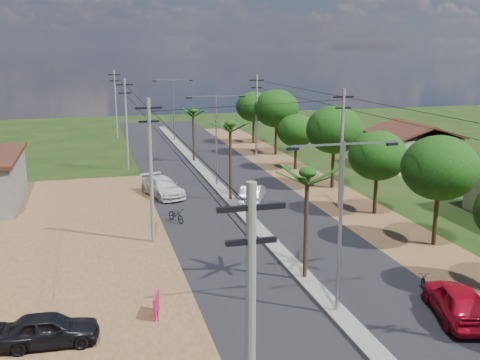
# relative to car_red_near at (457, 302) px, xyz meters

# --- Properties ---
(ground) EXTENTS (160.00, 160.00, 0.00)m
(ground) POSITION_rel_car_red_near_xyz_m (-5.00, 1.82, -0.82)
(ground) COLOR black
(ground) RESTS_ON ground
(road) EXTENTS (12.00, 110.00, 0.04)m
(road) POSITION_rel_car_red_near_xyz_m (-5.00, 16.82, -0.80)
(road) COLOR black
(road) RESTS_ON ground
(median) EXTENTS (1.00, 90.00, 0.18)m
(median) POSITION_rel_car_red_near_xyz_m (-5.00, 19.82, -0.73)
(median) COLOR #605E56
(median) RESTS_ON ground
(dirt_lot_west) EXTENTS (18.00, 46.00, 0.04)m
(dirt_lot_west) POSITION_rel_car_red_near_xyz_m (-20.00, 9.82, -0.80)
(dirt_lot_west) COLOR brown
(dirt_lot_west) RESTS_ON ground
(dirt_shoulder_east) EXTENTS (5.00, 90.00, 0.03)m
(dirt_shoulder_east) POSITION_rel_car_red_near_xyz_m (3.50, 16.82, -0.80)
(dirt_shoulder_east) COLOR brown
(dirt_shoulder_east) RESTS_ON ground
(house_east_far) EXTENTS (7.60, 7.50, 4.60)m
(house_east_far) POSITION_rel_car_red_near_xyz_m (16.00, 29.82, 1.57)
(house_east_far) COLOR tan
(house_east_far) RESTS_ON ground
(tree_east_c) EXTENTS (4.60, 4.60, 6.83)m
(tree_east_c) POSITION_rel_car_red_near_xyz_m (4.70, 8.82, 4.05)
(tree_east_c) COLOR black
(tree_east_c) RESTS_ON ground
(tree_east_d) EXTENTS (4.20, 4.20, 6.13)m
(tree_east_d) POSITION_rel_car_red_near_xyz_m (4.40, 15.82, 3.52)
(tree_east_d) COLOR black
(tree_east_d) RESTS_ON ground
(tree_east_e) EXTENTS (4.80, 4.80, 7.14)m
(tree_east_e) POSITION_rel_car_red_near_xyz_m (4.60, 23.82, 4.27)
(tree_east_e) COLOR black
(tree_east_e) RESTS_ON ground
(tree_east_f) EXTENTS (3.80, 3.80, 5.52)m
(tree_east_f) POSITION_rel_car_red_near_xyz_m (4.20, 31.82, 3.07)
(tree_east_f) COLOR black
(tree_east_f) RESTS_ON ground
(tree_east_g) EXTENTS (5.00, 5.00, 7.38)m
(tree_east_g) POSITION_rel_car_red_near_xyz_m (4.80, 39.82, 4.42)
(tree_east_g) COLOR black
(tree_east_g) RESTS_ON ground
(tree_east_h) EXTENTS (4.40, 4.40, 6.52)m
(tree_east_h) POSITION_rel_car_red_near_xyz_m (4.50, 47.82, 3.82)
(tree_east_h) COLOR black
(tree_east_h) RESTS_ON ground
(palm_median_near) EXTENTS (2.00, 2.00, 6.15)m
(palm_median_near) POSITION_rel_car_red_near_xyz_m (-5.00, 5.82, 4.72)
(palm_median_near) COLOR black
(palm_median_near) RESTS_ON ground
(palm_median_mid) EXTENTS (2.00, 2.00, 6.55)m
(palm_median_mid) POSITION_rel_car_red_near_xyz_m (-5.00, 21.82, 5.08)
(palm_median_mid) COLOR black
(palm_median_mid) RESTS_ON ground
(palm_median_far) EXTENTS (2.00, 2.00, 5.85)m
(palm_median_far) POSITION_rel_car_red_near_xyz_m (-5.00, 37.82, 4.44)
(palm_median_far) COLOR black
(palm_median_far) RESTS_ON ground
(streetlight_near) EXTENTS (5.10, 0.18, 8.00)m
(streetlight_near) POSITION_rel_car_red_near_xyz_m (-5.00, 1.82, 3.97)
(streetlight_near) COLOR gray
(streetlight_near) RESTS_ON ground
(streetlight_mid) EXTENTS (5.10, 0.18, 8.00)m
(streetlight_mid) POSITION_rel_car_red_near_xyz_m (-5.00, 26.82, 3.97)
(streetlight_mid) COLOR gray
(streetlight_mid) RESTS_ON ground
(streetlight_far) EXTENTS (5.10, 0.18, 8.00)m
(streetlight_far) POSITION_rel_car_red_near_xyz_m (-5.00, 51.82, 3.97)
(streetlight_far) COLOR gray
(streetlight_far) RESTS_ON ground
(utility_pole_w_a) EXTENTS (1.60, 0.24, 9.00)m
(utility_pole_w_a) POSITION_rel_car_red_near_xyz_m (-12.00, -8.18, 3.94)
(utility_pole_w_a) COLOR #605E56
(utility_pole_w_a) RESTS_ON ground
(utility_pole_w_b) EXTENTS (1.60, 0.24, 9.00)m
(utility_pole_w_b) POSITION_rel_car_red_near_xyz_m (-12.00, 13.82, 3.94)
(utility_pole_w_b) COLOR #605E56
(utility_pole_w_b) RESTS_ON ground
(utility_pole_w_c) EXTENTS (1.60, 0.24, 9.00)m
(utility_pole_w_c) POSITION_rel_car_red_near_xyz_m (-12.00, 35.82, 3.94)
(utility_pole_w_c) COLOR #605E56
(utility_pole_w_c) RESTS_ON ground
(utility_pole_w_d) EXTENTS (1.60, 0.24, 9.00)m
(utility_pole_w_d) POSITION_rel_car_red_near_xyz_m (-12.00, 56.82, 3.94)
(utility_pole_w_d) COLOR #605E56
(utility_pole_w_d) RESTS_ON ground
(utility_pole_e_b) EXTENTS (1.60, 0.24, 9.00)m
(utility_pole_e_b) POSITION_rel_car_red_near_xyz_m (2.50, 17.82, 3.94)
(utility_pole_e_b) COLOR #605E56
(utility_pole_e_b) RESTS_ON ground
(utility_pole_e_c) EXTENTS (1.60, 0.24, 9.00)m
(utility_pole_e_c) POSITION_rel_car_red_near_xyz_m (2.50, 39.82, 3.94)
(utility_pole_e_c) COLOR #605E56
(utility_pole_e_c) RESTS_ON ground
(car_red_near) EXTENTS (3.18, 5.15, 1.64)m
(car_red_near) POSITION_rel_car_red_near_xyz_m (0.00, 0.00, 0.00)
(car_red_near) COLOR maroon
(car_red_near) RESTS_ON ground
(car_silver_mid) EXTENTS (3.23, 4.70, 1.47)m
(car_silver_mid) POSITION_rel_car_red_near_xyz_m (-3.50, 20.89, -0.08)
(car_silver_mid) COLOR gray
(car_silver_mid) RESTS_ON ground
(car_white_far) EXTENTS (3.58, 5.69, 1.54)m
(car_white_far) POSITION_rel_car_red_near_xyz_m (-10.00, 24.68, -0.05)
(car_white_far) COLOR beige
(car_white_far) RESTS_ON ground
(car_parked_dark) EXTENTS (4.08, 1.80, 1.37)m
(car_parked_dark) POSITION_rel_car_red_near_xyz_m (-17.52, 2.32, -0.14)
(car_parked_dark) COLOR black
(car_parked_dark) RESTS_ON ground
(moto_rider_east) EXTENTS (1.08, 1.69, 0.84)m
(moto_rider_east) POSITION_rel_car_red_near_xyz_m (0.20, 2.79, -0.40)
(moto_rider_east) COLOR black
(moto_rider_east) RESTS_ON ground
(moto_rider_west_a) EXTENTS (1.32, 1.95, 0.97)m
(moto_rider_west_a) POSITION_rel_car_red_near_xyz_m (-10.00, 17.48, -0.33)
(moto_rider_west_a) COLOR black
(moto_rider_west_a) RESTS_ON ground
(moto_rider_west_b) EXTENTS (0.68, 1.54, 0.89)m
(moto_rider_west_b) POSITION_rel_car_red_near_xyz_m (-10.00, 28.09, -0.37)
(moto_rider_west_b) COLOR black
(moto_rider_west_b) RESTS_ON ground
(roadside_sign) EXTENTS (0.42, 1.25, 1.06)m
(roadside_sign) POSITION_rel_car_red_near_xyz_m (-13.00, 3.73, -0.29)
(roadside_sign) COLOR #B11046
(roadside_sign) RESTS_ON ground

